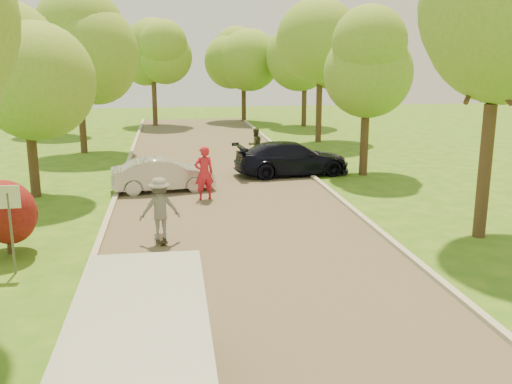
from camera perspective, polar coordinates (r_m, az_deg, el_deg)
ground at (r=11.12m, az=2.77°, el=-13.94°), size 100.00×100.00×0.00m
road at (r=18.51m, az=-2.14°, el=-2.60°), size 8.00×60.00×0.01m
curb_left at (r=18.49m, az=-14.72°, el=-2.87°), size 0.18×60.00×0.12m
curb_right at (r=19.35m, az=9.86°, el=-1.90°), size 0.18×60.00×0.12m
street_sign at (r=14.62m, az=-23.45°, el=-1.74°), size 0.55×0.06×2.17m
red_shrub at (r=16.27m, az=-23.71°, el=-2.01°), size 1.70×1.70×1.95m
tree_l_midb at (r=22.21m, az=-21.63°, el=11.15°), size 4.30×4.20×6.62m
tree_l_far at (r=31.98m, az=-17.07°, el=13.50°), size 4.92×4.80×7.79m
tree_r_mida at (r=17.24m, az=23.61°, el=13.77°), size 5.13×5.00×7.95m
tree_r_midb at (r=25.19m, az=11.54°, el=12.64°), size 4.51×4.40×7.01m
tree_r_far at (r=34.93m, az=6.85°, el=14.52°), size 5.33×5.20×8.34m
tree_bg_a at (r=40.25m, az=-18.90°, el=13.01°), size 5.12×5.00×7.72m
tree_bg_b at (r=42.91m, az=5.23°, el=13.94°), size 5.12×5.00×7.95m
tree_bg_c at (r=43.68m, az=-10.00°, el=13.11°), size 4.92×4.80×7.33m
tree_bg_d at (r=46.10m, az=-0.97°, el=13.67°), size 5.12×5.00×7.72m
minivan at (r=8.41m, az=-11.36°, el=-16.59°), size 1.92×4.78×1.78m
silver_sedan at (r=22.35m, az=-9.28°, el=1.73°), size 4.07×1.84×1.30m
dark_sedan at (r=25.14m, az=3.62°, el=3.38°), size 5.26×2.56×1.47m
longboard at (r=16.31m, az=-9.48°, el=-4.66°), size 0.40×0.93×0.10m
skateboarder at (r=16.06m, az=-9.60°, el=-1.63°), size 1.23×0.83×1.75m
person_striped at (r=20.70m, az=-5.21°, el=1.88°), size 0.82×0.64×1.98m
person_olive at (r=28.46m, az=-0.07°, el=4.77°), size 0.98×0.89×1.65m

